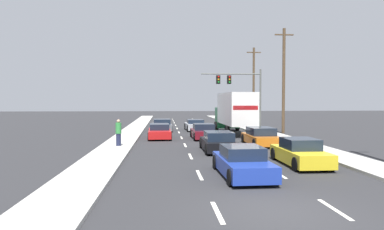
% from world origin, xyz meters
% --- Properties ---
extents(ground_plane, '(140.00, 140.00, 0.00)m').
position_xyz_m(ground_plane, '(0.00, 25.00, 0.00)').
color(ground_plane, '#2B2B2D').
extents(sidewalk_right, '(2.20, 80.00, 0.14)m').
position_xyz_m(sidewalk_right, '(6.35, 20.00, 0.07)').
color(sidewalk_right, '#B2AFA8').
rests_on(sidewalk_right, ground_plane).
extents(sidewalk_left, '(2.20, 80.00, 0.14)m').
position_xyz_m(sidewalk_left, '(-6.35, 20.00, 0.07)').
color(sidewalk_left, '#B2AFA8').
rests_on(sidewalk_left, ground_plane).
extents(lane_markings, '(3.54, 57.00, 0.01)m').
position_xyz_m(lane_markings, '(0.00, 22.48, 0.00)').
color(lane_markings, silver).
rests_on(lane_markings, ground_plane).
extents(car_gray, '(2.13, 4.57, 1.23)m').
position_xyz_m(car_gray, '(-3.38, 26.85, 0.57)').
color(car_gray, slate).
rests_on(car_gray, ground_plane).
extents(car_red, '(1.97, 4.53, 1.20)m').
position_xyz_m(car_red, '(-3.54, 19.67, 0.55)').
color(car_red, red).
rests_on(car_red, ground_plane).
extents(car_silver, '(2.04, 4.25, 1.16)m').
position_xyz_m(car_silver, '(0.06, 27.04, 0.54)').
color(car_silver, '#B7BABF').
rests_on(car_silver, ground_plane).
extents(car_maroon, '(2.00, 4.07, 1.23)m').
position_xyz_m(car_maroon, '(0.06, 19.05, 0.55)').
color(car_maroon, maroon).
rests_on(car_maroon, ground_plane).
extents(car_black, '(1.95, 4.12, 1.24)m').
position_xyz_m(car_black, '(0.15, 11.80, 0.57)').
color(car_black, black).
rests_on(car_black, ground_plane).
extents(car_blue, '(1.96, 4.42, 1.25)m').
position_xyz_m(car_blue, '(0.04, 4.60, 0.57)').
color(car_blue, '#1E389E').
rests_on(car_blue, ground_plane).
extents(box_truck, '(2.61, 8.91, 3.82)m').
position_xyz_m(box_truck, '(3.42, 23.03, 2.19)').
color(box_truck, white).
rests_on(box_truck, ground_plane).
extents(car_orange, '(1.99, 4.28, 1.25)m').
position_xyz_m(car_orange, '(3.60, 14.60, 0.58)').
color(car_orange, orange).
rests_on(car_orange, ground_plane).
extents(car_yellow, '(1.82, 4.22, 1.29)m').
position_xyz_m(car_yellow, '(3.41, 6.91, 0.58)').
color(car_yellow, yellow).
rests_on(car_yellow, ground_plane).
extents(traffic_signal_mast, '(6.85, 0.69, 6.67)m').
position_xyz_m(traffic_signal_mast, '(4.96, 29.83, 4.91)').
color(traffic_signal_mast, '#595B56').
rests_on(traffic_signal_mast, ground_plane).
extents(utility_pole_mid, '(1.80, 0.28, 9.93)m').
position_xyz_m(utility_pole_mid, '(8.17, 23.25, 5.11)').
color(utility_pole_mid, brown).
rests_on(utility_pole_mid, ground_plane).
extents(utility_pole_far, '(1.80, 0.28, 9.85)m').
position_xyz_m(utility_pole_far, '(8.28, 34.96, 5.06)').
color(utility_pole_far, brown).
rests_on(utility_pole_far, ground_plane).
extents(pedestrian_near_corner, '(0.38, 0.38, 1.74)m').
position_xyz_m(pedestrian_near_corner, '(-6.17, 13.96, 1.01)').
color(pedestrian_near_corner, '#1E233F').
rests_on(pedestrian_near_corner, sidewalk_left).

